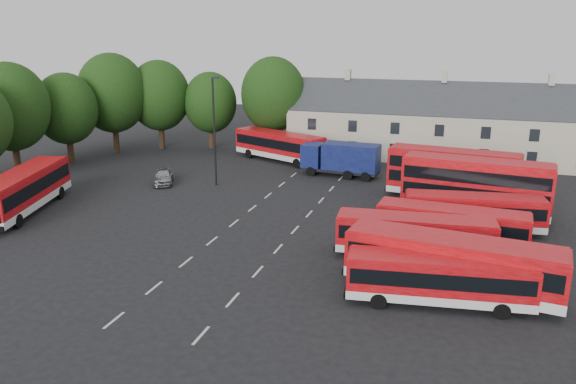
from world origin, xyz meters
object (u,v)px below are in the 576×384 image
at_px(bus_row_a, 439,277).
at_px(box_truck, 341,158).
at_px(silver_car, 163,176).
at_px(bus_west, 23,188).
at_px(bus_dd_south, 476,184).
at_px(lamppost, 214,129).

bearing_deg(bus_row_a, box_truck, 105.61).
bearing_deg(box_truck, bus_row_a, -61.98).
xyz_separation_m(bus_row_a, box_truck, (-11.12, 26.05, 0.26)).
distance_m(box_truck, silver_car, 17.98).
relative_size(box_truck, silver_car, 1.89).
relative_size(bus_west, box_truck, 1.54).
bearing_deg(bus_row_a, silver_car, 138.99).
relative_size(bus_dd_south, lamppost, 1.12).
bearing_deg(bus_west, bus_dd_south, -90.25).
relative_size(bus_row_a, lamppost, 0.97).
relative_size(box_truck, lamppost, 0.78).
distance_m(bus_row_a, bus_dd_south, 16.79).
bearing_deg(box_truck, bus_dd_south, -30.96).
bearing_deg(bus_row_a, lamppost, 131.63).
bearing_deg(bus_row_a, bus_dd_south, 76.11).
height_order(bus_row_a, lamppost, lamppost).
height_order(bus_dd_south, bus_west, bus_dd_south).
relative_size(bus_dd_south, silver_car, 2.74).
bearing_deg(lamppost, silver_car, -168.84).
distance_m(bus_west, lamppost, 17.33).
xyz_separation_m(silver_car, lamppost, (5.19, 1.02, 4.82)).
bearing_deg(bus_dd_south, box_truck, 150.89).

